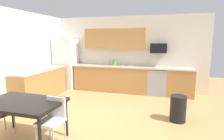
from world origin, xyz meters
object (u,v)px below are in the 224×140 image
Objects in this scene: refrigerator at (66,64)px; trash_bin at (178,109)px; chair_near_table at (53,117)px; kettle at (115,63)px; microwave at (159,48)px; dining_table at (22,105)px; oven_range at (157,81)px.

refrigerator is 4.46m from trash_bin.
kettle is (0.14, 3.68, 0.52)m from chair_near_table.
microwave is 4.49m from dining_table.
oven_range is (3.41, 0.08, -0.48)m from refrigerator.
oven_range is at bearing 59.12° from dining_table.
microwave is at bearing 3.02° from refrigerator.
chair_near_table is at bearing -143.98° from trash_bin.
oven_range is 1.69× the size of microwave.
kettle reaches higher than dining_table.
kettle is at bearing 3.92° from refrigerator.
chair_near_table is at bearing -92.19° from kettle.
dining_table is 2.33× the size of trash_bin.
trash_bin is (2.20, 1.60, -0.20)m from chair_near_table.
refrigerator is 3.48m from microwave.
oven_range is at bearing -1.89° from kettle.
chair_near_table is (1.76, -3.55, -0.44)m from refrigerator.
kettle is at bearing 79.43° from dining_table.
kettle is (-1.51, 0.05, 0.56)m from oven_range.
kettle reaches higher than trash_bin.
oven_range is 2.10m from trash_bin.
microwave is (3.41, 0.18, 0.64)m from refrigerator.
trash_bin is (3.96, -1.95, -0.64)m from refrigerator.
microwave is at bearing 59.79° from dining_table.
refrigerator is at bearing -176.08° from kettle.
oven_range is 4.32m from dining_table.
refrigerator reaches higher than microwave.
kettle is (1.90, 0.13, 0.08)m from refrigerator.
microwave is 4.22m from chair_near_table.
microwave reaches higher than dining_table.
refrigerator reaches higher than trash_bin.
microwave is at bearing 66.05° from chair_near_table.
trash_bin is (0.55, -2.13, -1.28)m from microwave.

